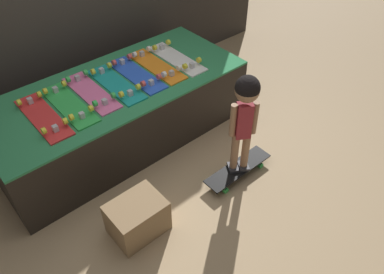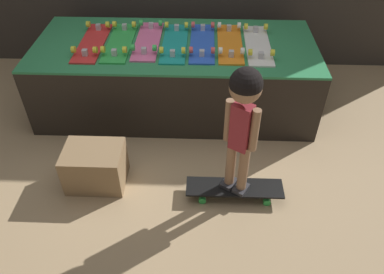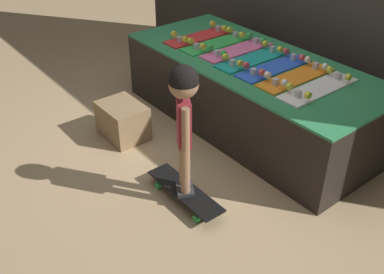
% 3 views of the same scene
% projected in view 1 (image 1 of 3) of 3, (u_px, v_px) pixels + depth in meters
% --- Properties ---
extents(ground_plane, '(16.00, 16.00, 0.00)m').
position_uv_depth(ground_plane, '(157.00, 167.00, 3.52)').
color(ground_plane, tan).
extents(display_rack, '(2.42, 1.04, 0.63)m').
position_uv_depth(display_rack, '(120.00, 112.00, 3.63)').
color(display_rack, black).
rests_on(display_rack, ground_plane).
extents(skateboard_red_on_rack, '(0.21, 0.72, 0.09)m').
position_uv_depth(skateboard_red_on_rack, '(43.00, 116.00, 3.05)').
color(skateboard_red_on_rack, red).
rests_on(skateboard_red_on_rack, display_rack).
extents(skateboard_green_on_rack, '(0.21, 0.72, 0.09)m').
position_uv_depth(skateboard_green_on_rack, '(69.00, 104.00, 3.17)').
color(skateboard_green_on_rack, green).
rests_on(skateboard_green_on_rack, display_rack).
extents(skateboard_pink_on_rack, '(0.21, 0.72, 0.09)m').
position_uv_depth(skateboard_pink_on_rack, '(91.00, 92.00, 3.31)').
color(skateboard_pink_on_rack, pink).
rests_on(skateboard_pink_on_rack, display_rack).
extents(skateboard_teal_on_rack, '(0.21, 0.72, 0.09)m').
position_uv_depth(skateboard_teal_on_rack, '(116.00, 84.00, 3.40)').
color(skateboard_teal_on_rack, teal).
rests_on(skateboard_teal_on_rack, display_rack).
extents(skateboard_blue_on_rack, '(0.21, 0.72, 0.09)m').
position_uv_depth(skateboard_blue_on_rack, '(136.00, 74.00, 3.52)').
color(skateboard_blue_on_rack, blue).
rests_on(skateboard_blue_on_rack, display_rack).
extents(skateboard_orange_on_rack, '(0.21, 0.72, 0.09)m').
position_uv_depth(skateboard_orange_on_rack, '(156.00, 65.00, 3.64)').
color(skateboard_orange_on_rack, orange).
rests_on(skateboard_orange_on_rack, display_rack).
extents(skateboard_white_on_rack, '(0.21, 0.72, 0.09)m').
position_uv_depth(skateboard_white_on_rack, '(176.00, 58.00, 3.74)').
color(skateboard_white_on_rack, white).
rests_on(skateboard_white_on_rack, display_rack).
extents(skateboard_on_floor, '(0.70, 0.18, 0.09)m').
position_uv_depth(skateboard_on_floor, '(238.00, 169.00, 3.39)').
color(skateboard_on_floor, black).
rests_on(skateboard_on_floor, ground_plane).
extents(child, '(0.22, 0.20, 0.97)m').
position_uv_depth(child, '(245.00, 108.00, 2.93)').
color(child, '#2D2D33').
rests_on(child, skateboard_on_floor).
extents(storage_box, '(0.42, 0.32, 0.31)m').
position_uv_depth(storage_box, '(137.00, 218.00, 2.90)').
color(storage_box, '#8E704C').
rests_on(storage_box, ground_plane).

